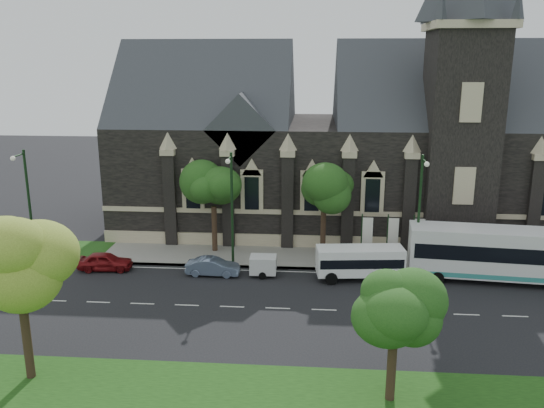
# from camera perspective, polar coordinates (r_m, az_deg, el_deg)

# --- Properties ---
(ground) EXTENTS (160.00, 160.00, 0.00)m
(ground) POSITION_cam_1_polar(r_m,az_deg,el_deg) (36.83, 0.60, -10.62)
(ground) COLOR black
(ground) RESTS_ON ground
(sidewalk) EXTENTS (80.00, 5.00, 0.15)m
(sidewalk) POSITION_cam_1_polar(r_m,az_deg,el_deg) (45.56, 1.41, -5.44)
(sidewalk) COLOR gray
(sidewalk) RESTS_ON ground
(museum) EXTENTS (40.00, 17.70, 29.90)m
(museum) POSITION_cam_1_polar(r_m,az_deg,el_deg) (52.64, 7.62, 6.26)
(museum) COLOR black
(museum) RESTS_ON ground
(tree_park_near) EXTENTS (4.42, 4.42, 8.56)m
(tree_park_near) POSITION_cam_1_polar(r_m,az_deg,el_deg) (29.68, -24.03, -4.94)
(tree_park_near) COLOR black
(tree_park_near) RESTS_ON ground
(tree_park_east) EXTENTS (3.40, 3.40, 6.28)m
(tree_park_east) POSITION_cam_1_polar(r_m,az_deg,el_deg) (26.65, 12.80, -10.34)
(tree_park_east) COLOR black
(tree_park_east) RESTS_ON ground
(tree_walk_right) EXTENTS (4.08, 4.08, 7.80)m
(tree_walk_right) POSITION_cam_1_polar(r_m,az_deg,el_deg) (45.06, 5.62, 1.88)
(tree_walk_right) COLOR black
(tree_walk_right) RESTS_ON ground
(tree_walk_left) EXTENTS (3.91, 3.91, 7.64)m
(tree_walk_left) POSITION_cam_1_polar(r_m,az_deg,el_deg) (45.77, -5.73, 1.97)
(tree_walk_left) COLOR black
(tree_walk_left) RESTS_ON ground
(street_lamp_near) EXTENTS (0.36, 1.88, 9.00)m
(street_lamp_near) POSITION_cam_1_polar(r_m,az_deg,el_deg) (42.42, 14.89, -0.34)
(street_lamp_near) COLOR black
(street_lamp_near) RESTS_ON ground
(street_lamp_mid) EXTENTS (0.36, 1.88, 9.00)m
(street_lamp_mid) POSITION_cam_1_polar(r_m,az_deg,el_deg) (42.16, -4.16, 0.03)
(street_lamp_mid) COLOR black
(street_lamp_mid) RESTS_ON ground
(street_lamp_far) EXTENTS (0.36, 1.88, 9.00)m
(street_lamp_far) POSITION_cam_1_polar(r_m,az_deg,el_deg) (47.25, -23.72, 0.41)
(street_lamp_far) COLOR black
(street_lamp_far) RESTS_ON ground
(banner_flag_left) EXTENTS (0.90, 0.10, 4.00)m
(banner_flag_left) POSITION_cam_1_polar(r_m,az_deg,el_deg) (44.48, 9.52, -3.01)
(banner_flag_left) COLOR black
(banner_flag_left) RESTS_ON ground
(banner_flag_center) EXTENTS (0.90, 0.10, 4.00)m
(banner_flag_center) POSITION_cam_1_polar(r_m,az_deg,el_deg) (44.70, 12.08, -3.05)
(banner_flag_center) COLOR black
(banner_flag_center) RESTS_ON ground
(banner_flag_right) EXTENTS (0.90, 0.10, 4.00)m
(banner_flag_right) POSITION_cam_1_polar(r_m,az_deg,el_deg) (45.02, 14.60, -3.08)
(banner_flag_right) COLOR black
(banner_flag_right) RESTS_ON ground
(tour_coach) EXTENTS (13.61, 4.14, 3.91)m
(tour_coach) POSITION_cam_1_polar(r_m,az_deg,el_deg) (43.64, 22.70, -4.69)
(tour_coach) COLOR silver
(tour_coach) RESTS_ON ground
(shuttle_bus) EXTENTS (6.47, 2.85, 2.43)m
(shuttle_bus) POSITION_cam_1_polar(r_m,az_deg,el_deg) (41.38, 9.01, -5.77)
(shuttle_bus) COLOR white
(shuttle_bus) RESTS_ON ground
(box_trailer) EXTENTS (2.83, 1.66, 1.51)m
(box_trailer) POSITION_cam_1_polar(r_m,az_deg,el_deg) (41.72, -0.90, -6.23)
(box_trailer) COLOR silver
(box_trailer) RESTS_ON ground
(sedan) EXTENTS (4.03, 1.48, 1.32)m
(sedan) POSITION_cam_1_polar(r_m,az_deg,el_deg) (42.13, -6.06, -6.39)
(sedan) COLOR slate
(sedan) RESTS_ON ground
(car_far_red) EXTENTS (4.20, 1.95, 1.39)m
(car_far_red) POSITION_cam_1_polar(r_m,az_deg,el_deg) (44.71, -16.69, -5.64)
(car_far_red) COLOR maroon
(car_far_red) RESTS_ON ground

